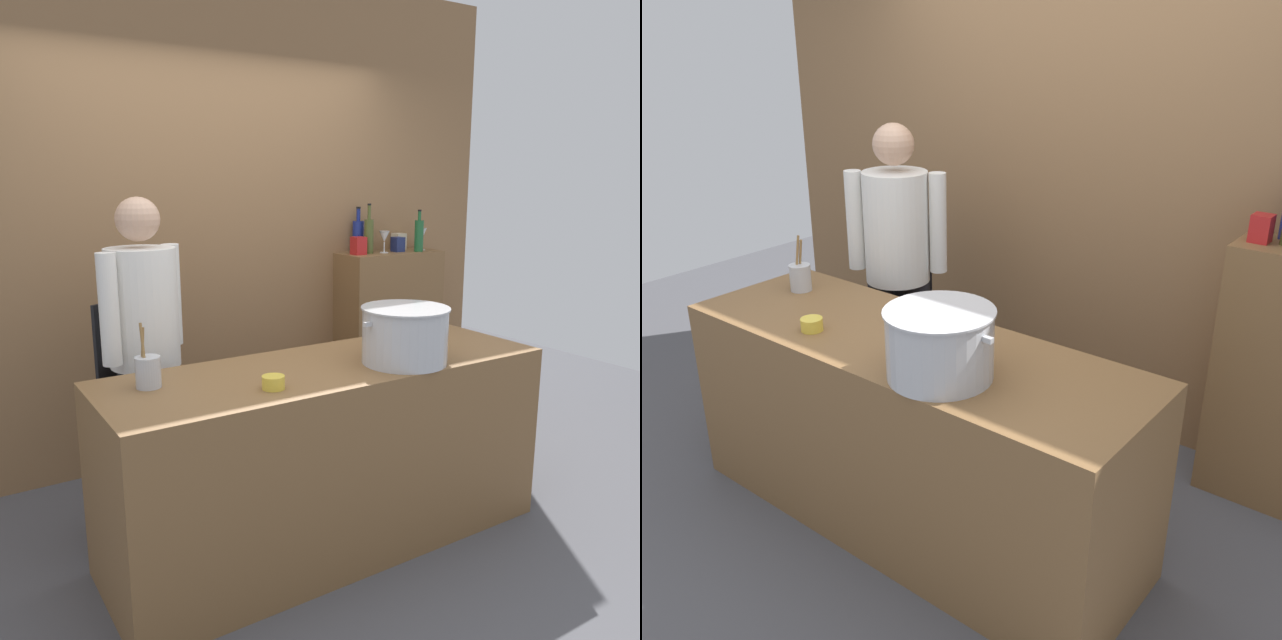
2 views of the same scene
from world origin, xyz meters
The scene contains 16 objects.
ground_plane centered at (0.00, 0.00, 0.00)m, with size 8.00×8.00×0.00m, color #4C4C51.
brick_back_panel centered at (0.00, 1.40, 1.50)m, with size 4.40×0.10×3.00m, color olive.
prep_counter centered at (0.00, 0.00, 0.45)m, with size 2.12×0.70×0.90m, color brown.
bar_cabinet centered at (1.30, 1.19, 0.62)m, with size 0.76×0.32×1.23m, color brown.
chef centered at (-0.66, 0.65, 0.96)m, with size 0.47×0.41×1.66m.
stockpot_large centered at (0.31, -0.16, 1.03)m, with size 0.47×0.41×0.26m.
utensil_crock centered at (-0.81, 0.12, 0.97)m, with size 0.10×0.10×0.27m.
butter_jar centered at (-0.39, -0.17, 0.93)m, with size 0.10×0.10×0.06m, color yellow.
wine_bottle_olive centered at (1.12, 1.20, 1.36)m, with size 0.06×0.06×0.34m.
wine_bottle_cobalt centered at (1.09, 1.29, 1.35)m, with size 0.08×0.08×0.32m.
wine_bottle_green centered at (1.49, 1.10, 1.35)m, with size 0.06×0.06×0.30m.
wine_glass_short centered at (1.22, 1.16, 1.34)m, with size 0.07×0.07×0.15m.
wine_glass_wide centered at (1.58, 1.17, 1.34)m, with size 0.07×0.07×0.16m.
spice_tin_navy centered at (1.36, 1.18, 1.29)m, with size 0.08×0.08×0.10m, color navy.
spice_tin_red centered at (1.01, 1.17, 1.30)m, with size 0.08×0.08×0.12m, color red.
spice_tin_cream centered at (1.46, 1.30, 1.29)m, with size 0.08×0.08×0.12m, color beige.
Camera 1 is at (-1.57, -2.39, 1.74)m, focal length 36.09 mm.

